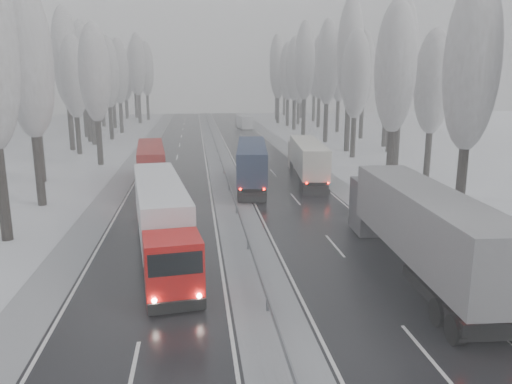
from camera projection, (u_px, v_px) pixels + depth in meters
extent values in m
plane|color=silver|center=(284.00, 362.00, 17.69)|extent=(260.00, 260.00, 0.00)
cube|color=black|center=(283.00, 184.00, 47.34)|extent=(7.50, 200.00, 0.03)
cube|color=black|center=(171.00, 187.00, 46.10)|extent=(7.50, 200.00, 0.03)
cube|color=#9FA1A7|center=(228.00, 186.00, 46.72)|extent=(3.00, 200.00, 0.04)
cube|color=#9FA1A7|center=(333.00, 183.00, 47.93)|extent=(2.40, 200.00, 0.04)
cube|color=#9FA1A7|center=(116.00, 189.00, 45.51)|extent=(2.40, 200.00, 0.04)
cube|color=slate|center=(228.00, 180.00, 46.59)|extent=(0.06, 200.00, 0.32)
cube|color=slate|center=(229.00, 187.00, 44.72)|extent=(0.12, 0.12, 0.60)
cube|color=slate|center=(214.00, 143.00, 75.69)|extent=(0.12, 0.12, 0.60)
cylinder|color=black|center=(461.00, 184.00, 34.02)|extent=(0.68, 0.68, 5.60)
ellipsoid|color=gray|center=(472.00, 63.00, 32.24)|extent=(3.60, 3.60, 11.45)
cylinder|color=black|center=(390.00, 158.00, 44.95)|extent=(0.68, 0.68, 5.62)
ellipsoid|color=gray|center=(396.00, 67.00, 43.16)|extent=(3.60, 3.60, 11.48)
cylinder|color=black|center=(428.00, 154.00, 49.55)|extent=(0.64, 0.64, 4.94)
ellipsoid|color=gray|center=(433.00, 82.00, 47.98)|extent=(3.60, 3.60, 10.09)
cylinder|color=black|center=(391.00, 147.00, 53.25)|extent=(0.66, 0.66, 5.32)
ellipsoid|color=gray|center=(396.00, 74.00, 51.56)|extent=(3.60, 3.60, 10.88)
cylinder|color=black|center=(397.00, 138.00, 57.28)|extent=(0.72, 0.72, 6.31)
ellipsoid|color=gray|center=(402.00, 57.00, 55.27)|extent=(3.60, 3.60, 12.90)
cylinder|color=black|center=(353.00, 136.00, 63.24)|extent=(0.67, 0.67, 5.38)
ellipsoid|color=gray|center=(356.00, 74.00, 61.54)|extent=(3.60, 3.60, 10.98)
cylinder|color=black|center=(389.00, 135.00, 67.95)|extent=(0.62, 0.62, 4.59)
ellipsoid|color=gray|center=(391.00, 86.00, 66.49)|extent=(3.60, 3.60, 9.39)
cylinder|color=black|center=(347.00, 126.00, 68.42)|extent=(0.76, 0.76, 6.95)
ellipsoid|color=gray|center=(350.00, 51.00, 66.21)|extent=(3.60, 3.60, 14.19)
cylinder|color=black|center=(385.00, 124.00, 73.15)|extent=(0.74, 0.74, 6.59)
ellipsoid|color=gray|center=(389.00, 58.00, 71.05)|extent=(3.60, 3.60, 13.46)
cylinder|color=black|center=(326.00, 122.00, 78.36)|extent=(0.72, 0.72, 6.37)
ellipsoid|color=gray|center=(328.00, 62.00, 76.34)|extent=(3.60, 3.60, 13.01)
cylinder|color=black|center=(361.00, 121.00, 83.12)|extent=(0.70, 0.70, 5.97)
ellipsoid|color=gray|center=(364.00, 68.00, 81.23)|extent=(3.60, 3.60, 12.20)
cylinder|color=black|center=(304.00, 116.00, 88.52)|extent=(0.74, 0.74, 6.65)
ellipsoid|color=gray|center=(305.00, 61.00, 86.41)|extent=(3.60, 3.60, 13.59)
cylinder|color=black|center=(338.00, 115.00, 93.33)|extent=(0.71, 0.71, 6.14)
ellipsoid|color=gray|center=(339.00, 67.00, 91.38)|extent=(3.60, 3.60, 12.54)
cylinder|color=black|center=(294.00, 114.00, 98.05)|extent=(0.71, 0.71, 6.05)
ellipsoid|color=gray|center=(295.00, 69.00, 96.13)|extent=(3.60, 3.60, 12.37)
cylinder|color=black|center=(318.00, 112.00, 102.60)|extent=(0.72, 0.72, 6.30)
ellipsoid|color=gray|center=(320.00, 67.00, 100.59)|extent=(3.60, 3.60, 12.87)
cylinder|color=black|center=(287.00, 112.00, 105.34)|extent=(0.70, 0.70, 5.88)
ellipsoid|color=gray|center=(288.00, 71.00, 103.48)|extent=(3.60, 3.60, 12.00)
cylinder|color=black|center=(298.00, 113.00, 109.70)|extent=(0.64, 0.64, 4.86)
ellipsoid|color=gray|center=(299.00, 81.00, 108.16)|extent=(3.60, 3.60, 9.92)
cylinder|color=black|center=(278.00, 110.00, 112.10)|extent=(0.70, 0.70, 5.98)
ellipsoid|color=gray|center=(278.00, 71.00, 110.20)|extent=(3.60, 3.60, 12.21)
cylinder|color=black|center=(314.00, 108.00, 117.04)|extent=(0.71, 0.71, 6.19)
ellipsoid|color=gray|center=(315.00, 69.00, 115.08)|extent=(3.60, 3.60, 12.64)
cylinder|color=black|center=(276.00, 105.00, 121.69)|extent=(0.75, 0.75, 6.86)
ellipsoid|color=gray|center=(277.00, 64.00, 119.51)|extent=(3.60, 3.60, 14.01)
cylinder|color=black|center=(301.00, 107.00, 126.53)|extent=(0.68, 0.68, 5.55)
ellipsoid|color=gray|center=(302.00, 75.00, 124.77)|extent=(3.60, 3.60, 11.33)
cylinder|color=black|center=(276.00, 105.00, 132.20)|extent=(0.71, 0.71, 6.09)
ellipsoid|color=gray|center=(277.00, 71.00, 130.26)|extent=(3.60, 3.60, 12.45)
cylinder|color=black|center=(284.00, 105.00, 136.47)|extent=(0.67, 0.67, 5.49)
ellipsoid|color=gray|center=(284.00, 76.00, 134.73)|extent=(3.60, 3.60, 11.21)
cylinder|color=black|center=(2.00, 192.00, 30.46)|extent=(0.71, 0.71, 6.14)
cylinder|color=black|center=(39.00, 169.00, 39.02)|extent=(0.69, 0.69, 5.83)
ellipsoid|color=gray|center=(28.00, 59.00, 37.17)|extent=(3.60, 3.60, 11.92)
cylinder|color=black|center=(41.00, 156.00, 48.13)|extent=(0.65, 0.65, 5.03)
ellipsoid|color=gray|center=(34.00, 80.00, 46.53)|extent=(3.60, 3.60, 10.28)
cylinder|color=black|center=(99.00, 141.00, 57.75)|extent=(0.67, 0.67, 5.44)
ellipsoid|color=gray|center=(95.00, 73.00, 56.03)|extent=(3.60, 3.60, 11.11)
cylinder|color=black|center=(38.00, 137.00, 60.65)|extent=(0.69, 0.69, 5.72)
ellipsoid|color=gray|center=(32.00, 68.00, 58.84)|extent=(3.60, 3.60, 11.69)
cylinder|color=black|center=(78.00, 134.00, 65.96)|extent=(0.66, 0.66, 5.23)
ellipsoid|color=gray|center=(74.00, 77.00, 64.30)|extent=(3.60, 3.60, 10.68)
cylinder|color=black|center=(71.00, 126.00, 69.47)|extent=(0.74, 0.74, 6.60)
ellipsoid|color=gray|center=(65.00, 56.00, 67.37)|extent=(3.60, 3.60, 13.49)
cylinder|color=black|center=(93.00, 128.00, 75.30)|extent=(0.65, 0.65, 5.16)
ellipsoid|color=gray|center=(90.00, 78.00, 73.66)|extent=(3.60, 3.60, 10.54)
cylinder|color=black|center=(89.00, 123.00, 78.94)|extent=(0.69, 0.69, 5.79)
ellipsoid|color=gray|center=(85.00, 70.00, 77.10)|extent=(3.60, 3.60, 11.84)
cylinder|color=black|center=(111.00, 122.00, 81.98)|extent=(0.68, 0.68, 5.64)
ellipsoid|color=gray|center=(108.00, 72.00, 80.19)|extent=(3.60, 3.60, 11.53)
cylinder|color=black|center=(86.00, 118.00, 85.18)|extent=(0.73, 0.73, 6.56)
ellipsoid|color=gray|center=(81.00, 61.00, 83.09)|extent=(3.60, 3.60, 13.40)
cylinder|color=black|center=(121.00, 117.00, 91.75)|extent=(0.69, 0.69, 5.79)
ellipsoid|color=gray|center=(118.00, 71.00, 89.91)|extent=(3.60, 3.60, 11.84)
cylinder|color=black|center=(98.00, 113.00, 94.96)|extent=(0.74, 0.74, 6.65)
ellipsoid|color=gray|center=(95.00, 62.00, 92.85)|extent=(3.60, 3.60, 13.58)
cylinder|color=black|center=(115.00, 115.00, 100.56)|extent=(0.65, 0.65, 5.12)
ellipsoid|color=gray|center=(112.00, 78.00, 98.93)|extent=(3.60, 3.60, 10.46)
cylinder|color=black|center=(103.00, 112.00, 104.01)|extent=(0.69, 0.69, 5.84)
ellipsoid|color=gray|center=(100.00, 71.00, 102.15)|extent=(3.60, 3.60, 11.92)
cylinder|color=black|center=(139.00, 108.00, 111.29)|extent=(0.74, 0.74, 6.67)
ellipsoid|color=gray|center=(137.00, 64.00, 109.17)|extent=(3.60, 3.60, 13.63)
cylinder|color=black|center=(101.00, 108.00, 114.12)|extent=(0.72, 0.72, 6.31)
ellipsoid|color=gray|center=(98.00, 68.00, 112.12)|extent=(3.60, 3.60, 12.88)
cylinder|color=black|center=(148.00, 107.00, 120.54)|extent=(0.72, 0.72, 6.29)
ellipsoid|color=gray|center=(146.00, 69.00, 118.54)|extent=(3.60, 3.60, 12.84)
cylinder|color=black|center=(126.00, 109.00, 123.90)|extent=(0.64, 0.64, 4.86)
ellipsoid|color=gray|center=(125.00, 80.00, 122.36)|extent=(3.60, 3.60, 9.92)
cylinder|color=black|center=(136.00, 105.00, 126.46)|extent=(0.74, 0.74, 6.63)
ellipsoid|color=gray|center=(134.00, 66.00, 124.36)|extent=(3.60, 3.60, 13.54)
cylinder|color=black|center=(127.00, 106.00, 130.10)|extent=(0.69, 0.69, 5.79)
ellipsoid|color=gray|center=(125.00, 73.00, 128.26)|extent=(3.60, 3.60, 11.82)
cube|color=#424347|center=(373.00, 203.00, 32.80)|extent=(2.94, 3.04, 3.35)
cube|color=black|center=(367.00, 187.00, 33.99)|extent=(2.57, 0.25, 1.12)
cube|color=black|center=(365.00, 216.00, 34.57)|extent=(2.79, 0.31, 0.56)
cube|color=slate|center=(427.00, 223.00, 24.08)|extent=(3.60, 14.63, 3.12)
cube|color=black|center=(506.00, 347.00, 17.51)|extent=(2.57, 0.27, 0.50)
cube|color=black|center=(462.00, 301.00, 20.66)|extent=(2.77, 6.26, 0.50)
cube|color=black|center=(496.00, 344.00, 18.15)|extent=(2.57, 0.20, 0.67)
cylinder|color=black|center=(358.00, 225.00, 32.14)|extent=(0.45, 1.18, 1.16)
cylinder|color=black|center=(393.00, 225.00, 32.30)|extent=(0.45, 1.18, 1.16)
cylinder|color=black|center=(439.00, 312.00, 20.20)|extent=(0.45, 1.18, 1.16)
cylinder|color=black|center=(495.00, 311.00, 20.36)|extent=(0.45, 1.18, 1.16)
cylinder|color=black|center=(455.00, 330.00, 18.79)|extent=(0.45, 1.18, 1.16)
sphere|color=#FF0C05|center=(481.00, 326.00, 17.16)|extent=(0.22, 0.22, 0.22)
sphere|color=white|center=(350.00, 210.00, 34.43)|extent=(0.25, 0.25, 0.25)
sphere|color=white|center=(380.00, 210.00, 34.57)|extent=(0.25, 0.25, 0.25)
cube|color=#1B1F45|center=(251.00, 157.00, 53.11)|extent=(2.71, 2.80, 2.94)
cube|color=black|center=(251.00, 149.00, 54.15)|extent=(2.25, 0.34, 0.98)
cube|color=black|center=(251.00, 166.00, 54.66)|extent=(2.45, 0.41, 0.49)
cube|color=#151E3C|center=(252.00, 159.00, 45.43)|extent=(3.87, 12.94, 2.74)
cube|color=black|center=(252.00, 198.00, 39.64)|extent=(2.25, 0.36, 0.44)
cube|color=black|center=(252.00, 188.00, 42.41)|extent=(2.73, 5.59, 0.44)
cube|color=black|center=(252.00, 199.00, 40.21)|extent=(2.25, 0.30, 0.59)
cylinder|color=black|center=(242.00, 169.00, 52.58)|extent=(0.45, 1.05, 1.02)
cylinder|color=black|center=(261.00, 169.00, 52.60)|extent=(0.45, 1.05, 1.02)
cylinder|color=black|center=(240.00, 192.00, 42.07)|extent=(0.45, 1.05, 1.02)
cylinder|color=black|center=(264.00, 192.00, 42.09)|extent=(0.45, 1.05, 1.02)
cylinder|color=black|center=(240.00, 195.00, 40.82)|extent=(0.45, 1.05, 1.02)
cylinder|color=black|center=(265.00, 195.00, 40.85)|extent=(0.45, 1.05, 1.02)
sphere|color=#FF0C05|center=(240.00, 189.00, 39.38)|extent=(0.20, 0.20, 0.20)
sphere|color=#FF0C05|center=(264.00, 189.00, 39.41)|extent=(0.20, 0.20, 0.20)
sphere|color=white|center=(243.00, 163.00, 54.59)|extent=(0.22, 0.22, 0.22)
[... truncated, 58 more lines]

